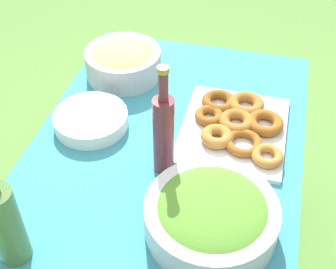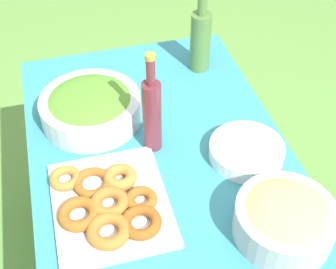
{
  "view_description": "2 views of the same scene",
  "coord_description": "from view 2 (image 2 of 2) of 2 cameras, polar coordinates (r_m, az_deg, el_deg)",
  "views": [
    {
      "loc": [
        -0.97,
        -0.26,
        1.75
      ],
      "look_at": [
        0.07,
        0.0,
        0.76
      ],
      "focal_mm": 50.0,
      "sensor_mm": 36.0,
      "label": 1
    },
    {
      "loc": [
        1.0,
        -0.25,
        1.83
      ],
      "look_at": [
        0.03,
        0.01,
        0.85
      ],
      "focal_mm": 50.0,
      "sensor_mm": 36.0,
      "label": 2
    }
  ],
  "objects": [
    {
      "name": "donut_platter",
      "position": [
        1.36,
        -7.26,
        -8.37
      ],
      "size": [
        0.39,
        0.33,
        0.05
      ],
      "color": "silver",
      "rests_on": "picnic_table"
    },
    {
      "name": "olive_oil_bottle",
      "position": [
        1.79,
        3.98,
        11.53
      ],
      "size": [
        0.08,
        0.08,
        0.33
      ],
      "color": "#4C7238",
      "rests_on": "picnic_table"
    },
    {
      "name": "wine_bottle",
      "position": [
        1.43,
        -1.97,
        2.59
      ],
      "size": [
        0.06,
        0.06,
        0.36
      ],
      "color": "maroon",
      "rests_on": "picnic_table"
    },
    {
      "name": "plate_stack",
      "position": [
        1.5,
        9.55,
        -2.02
      ],
      "size": [
        0.24,
        0.24,
        0.05
      ],
      "color": "white",
      "rests_on": "picnic_table"
    },
    {
      "name": "pasta_bowl",
      "position": [
        1.3,
        14.08,
        -9.89
      ],
      "size": [
        0.27,
        0.27,
        0.12
      ],
      "color": "#B2B7BC",
      "rests_on": "picnic_table"
    },
    {
      "name": "picnic_table",
      "position": [
        1.58,
        -0.75,
        -5.16
      ],
      "size": [
        1.28,
        0.83,
        0.74
      ],
      "color": "teal",
      "rests_on": "ground_plane"
    },
    {
      "name": "salad_bowl",
      "position": [
        1.61,
        -9.42,
        3.4
      ],
      "size": [
        0.34,
        0.34,
        0.11
      ],
      "color": "silver",
      "rests_on": "picnic_table"
    }
  ]
}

